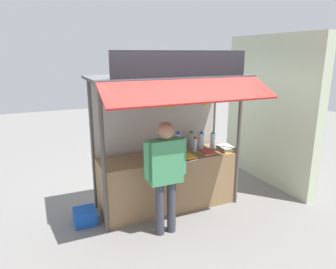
{
  "coord_description": "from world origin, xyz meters",
  "views": [
    {
      "loc": [
        -1.88,
        -4.27,
        2.48
      ],
      "look_at": [
        0.0,
        0.0,
        1.24
      ],
      "focal_mm": 32.86,
      "sensor_mm": 36.0,
      "label": 1
    }
  ],
  "objects_px": {
    "banana_bunch_rightmost": "(207,100)",
    "vendor_person": "(166,169)",
    "water_bottle_mid_left": "(201,141)",
    "banana_bunch_inner_left": "(169,104)",
    "water_bottle_front_left": "(176,147)",
    "plastic_crate": "(85,216)",
    "magazine_stack_right": "(206,152)",
    "water_bottle_front_right": "(195,145)",
    "water_bottle_rear_center": "(191,140)",
    "magazine_stack_left": "(189,157)",
    "water_bottle_back_right": "(213,141)",
    "magazine_stack_far_left": "(226,149)",
    "magazine_stack_far_right": "(160,158)",
    "water_bottle_back_left": "(178,142)"
  },
  "relations": [
    {
      "from": "banana_bunch_rightmost",
      "to": "water_bottle_back_right",
      "type": "bearing_deg",
      "value": 47.03
    },
    {
      "from": "magazine_stack_right",
      "to": "plastic_crate",
      "type": "height_order",
      "value": "magazine_stack_right"
    },
    {
      "from": "water_bottle_rear_center",
      "to": "plastic_crate",
      "type": "height_order",
      "value": "water_bottle_rear_center"
    },
    {
      "from": "banana_bunch_rightmost",
      "to": "plastic_crate",
      "type": "bearing_deg",
      "value": 166.07
    },
    {
      "from": "water_bottle_front_right",
      "to": "water_bottle_back_right",
      "type": "distance_m",
      "value": 0.34
    },
    {
      "from": "water_bottle_back_left",
      "to": "plastic_crate",
      "type": "relative_size",
      "value": 1.0
    },
    {
      "from": "water_bottle_mid_left",
      "to": "water_bottle_rear_center",
      "type": "height_order",
      "value": "water_bottle_mid_left"
    },
    {
      "from": "banana_bunch_rightmost",
      "to": "plastic_crate",
      "type": "xyz_separation_m",
      "value": [
        -1.78,
        0.44,
        -1.7
      ]
    },
    {
      "from": "water_bottle_rear_center",
      "to": "magazine_stack_left",
      "type": "bearing_deg",
      "value": -121.86
    },
    {
      "from": "water_bottle_mid_left",
      "to": "magazine_stack_left",
      "type": "distance_m",
      "value": 0.55
    },
    {
      "from": "water_bottle_mid_left",
      "to": "water_bottle_back_left",
      "type": "relative_size",
      "value": 0.98
    },
    {
      "from": "vendor_person",
      "to": "water_bottle_back_left",
      "type": "bearing_deg",
      "value": 55.03
    },
    {
      "from": "vendor_person",
      "to": "magazine_stack_left",
      "type": "bearing_deg",
      "value": 36.67
    },
    {
      "from": "water_bottle_mid_left",
      "to": "water_bottle_front_right",
      "type": "xyz_separation_m",
      "value": [
        -0.15,
        -0.06,
        -0.03
      ]
    },
    {
      "from": "water_bottle_mid_left",
      "to": "banana_bunch_rightmost",
      "type": "height_order",
      "value": "banana_bunch_rightmost"
    },
    {
      "from": "water_bottle_front_left",
      "to": "plastic_crate",
      "type": "relative_size",
      "value": 0.85
    },
    {
      "from": "magazine_stack_left",
      "to": "banana_bunch_rightmost",
      "type": "distance_m",
      "value": 0.93
    },
    {
      "from": "water_bottle_mid_left",
      "to": "water_bottle_back_left",
      "type": "bearing_deg",
      "value": 162.19
    },
    {
      "from": "banana_bunch_inner_left",
      "to": "plastic_crate",
      "type": "bearing_deg",
      "value": 159.39
    },
    {
      "from": "banana_bunch_inner_left",
      "to": "water_bottle_front_left",
      "type": "bearing_deg",
      "value": 54.8
    },
    {
      "from": "magazine_stack_right",
      "to": "water_bottle_front_right",
      "type": "bearing_deg",
      "value": 128.45
    },
    {
      "from": "magazine_stack_right",
      "to": "plastic_crate",
      "type": "relative_size",
      "value": 0.85
    },
    {
      "from": "water_bottle_mid_left",
      "to": "banana_bunch_inner_left",
      "type": "distance_m",
      "value": 1.24
    },
    {
      "from": "water_bottle_front_right",
      "to": "water_bottle_back_right",
      "type": "xyz_separation_m",
      "value": [
        0.34,
        0.0,
        0.03
      ]
    },
    {
      "from": "water_bottle_back_right",
      "to": "banana_bunch_inner_left",
      "type": "relative_size",
      "value": 0.99
    },
    {
      "from": "water_bottle_mid_left",
      "to": "banana_bunch_inner_left",
      "type": "bearing_deg",
      "value": -148.06
    },
    {
      "from": "banana_bunch_inner_left",
      "to": "magazine_stack_far_left",
      "type": "bearing_deg",
      "value": 13.26
    },
    {
      "from": "banana_bunch_rightmost",
      "to": "vendor_person",
      "type": "relative_size",
      "value": 0.19
    },
    {
      "from": "water_bottle_back_right",
      "to": "magazine_stack_left",
      "type": "bearing_deg",
      "value": -155.12
    },
    {
      "from": "water_bottle_rear_center",
      "to": "magazine_stack_far_left",
      "type": "bearing_deg",
      "value": -44.54
    },
    {
      "from": "magazine_stack_left",
      "to": "plastic_crate",
      "type": "distance_m",
      "value": 1.8
    },
    {
      "from": "magazine_stack_far_right",
      "to": "banana_bunch_inner_left",
      "type": "relative_size",
      "value": 1.01
    },
    {
      "from": "water_bottle_front_left",
      "to": "magazine_stack_right",
      "type": "distance_m",
      "value": 0.52
    },
    {
      "from": "water_bottle_back_left",
      "to": "banana_bunch_rightmost",
      "type": "relative_size",
      "value": 1.03
    },
    {
      "from": "banana_bunch_inner_left",
      "to": "plastic_crate",
      "type": "xyz_separation_m",
      "value": [
        -1.18,
        0.44,
        -1.68
      ]
    },
    {
      "from": "water_bottle_mid_left",
      "to": "magazine_stack_far_left",
      "type": "distance_m",
      "value": 0.43
    },
    {
      "from": "magazine_stack_right",
      "to": "vendor_person",
      "type": "height_order",
      "value": "vendor_person"
    },
    {
      "from": "water_bottle_back_right",
      "to": "magazine_stack_far_left",
      "type": "xyz_separation_m",
      "value": [
        0.15,
        -0.18,
        -0.1
      ]
    },
    {
      "from": "magazine_stack_far_right",
      "to": "water_bottle_rear_center",
      "type": "bearing_deg",
      "value": 25.32
    },
    {
      "from": "water_bottle_back_right",
      "to": "magazine_stack_far_left",
      "type": "bearing_deg",
      "value": -50.24
    },
    {
      "from": "water_bottle_front_left",
      "to": "plastic_crate",
      "type": "distance_m",
      "value": 1.74
    },
    {
      "from": "banana_bunch_rightmost",
      "to": "magazine_stack_left",
      "type": "bearing_deg",
      "value": 137.54
    },
    {
      "from": "magazine_stack_far_right",
      "to": "vendor_person",
      "type": "height_order",
      "value": "vendor_person"
    },
    {
      "from": "water_bottle_back_right",
      "to": "banana_bunch_rightmost",
      "type": "bearing_deg",
      "value": -132.97
    },
    {
      "from": "magazine_stack_left",
      "to": "vendor_person",
      "type": "xyz_separation_m",
      "value": [
        -0.58,
        -0.44,
        0.06
      ]
    },
    {
      "from": "magazine_stack_left",
      "to": "banana_bunch_inner_left",
      "type": "bearing_deg",
      "value": -157.16
    },
    {
      "from": "water_bottle_front_left",
      "to": "water_bottle_mid_left",
      "type": "relative_size",
      "value": 0.87
    },
    {
      "from": "water_bottle_mid_left",
      "to": "banana_bunch_rightmost",
      "type": "bearing_deg",
      "value": -114.24
    },
    {
      "from": "water_bottle_front_left",
      "to": "water_bottle_front_right",
      "type": "distance_m",
      "value": 0.36
    },
    {
      "from": "magazine_stack_far_right",
      "to": "magazine_stack_far_left",
      "type": "distance_m",
      "value": 1.17
    }
  ]
}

